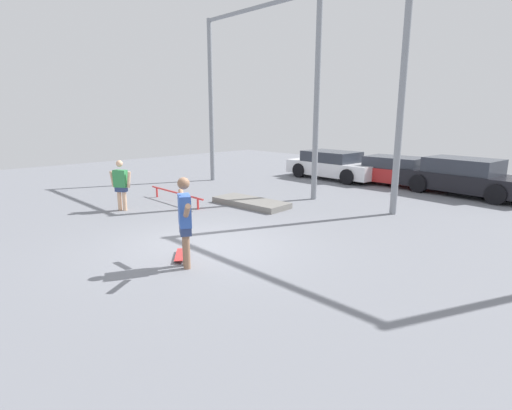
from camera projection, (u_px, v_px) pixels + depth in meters
The scene contains 10 objects.
ground_plane at pixel (204, 246), 9.15m from camera, with size 36.00×36.00×0.00m, color slate.
skateboarder at pixel (185, 218), 7.71m from camera, with size 1.42×0.84×1.80m.
skateboard at pixel (181, 255), 8.42m from camera, with size 0.74×0.65×0.08m.
manual_pad at pixel (251, 203), 13.24m from camera, with size 2.65×1.06×0.19m, color slate.
grind_rail at pixel (176, 194), 13.57m from camera, with size 3.18×0.13×0.38m.
canopy_support_left at pixel (257, 82), 15.38m from camera, with size 6.04×0.20×6.90m.
parked_car_white at pixel (333, 165), 18.63m from camera, with size 4.49×2.07×1.27m.
parked_car_red at pixel (397, 171), 16.92m from camera, with size 4.21×1.98×1.21m.
parked_car_black at pixel (465, 177), 14.84m from camera, with size 4.61×2.25×1.37m.
bystander at pixel (121, 183), 12.40m from camera, with size 0.67×0.47×1.58m.
Camera 1 is at (7.11, -5.18, 2.96)m, focal length 28.00 mm.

